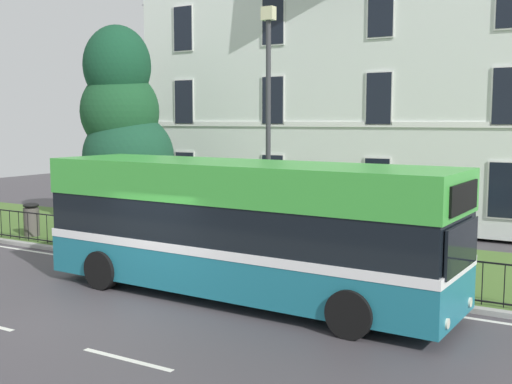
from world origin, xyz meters
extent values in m
cube|color=#423E43|center=(0.00, 0.00, -0.03)|extent=(60.00, 56.00, 0.06)
cube|color=silver|center=(0.00, 3.65, 0.00)|extent=(54.00, 0.14, 0.01)
cube|color=silver|center=(2.00, -1.80, 0.00)|extent=(2.00, 0.12, 0.01)
cube|color=#9E9E99|center=(0.00, 4.12, 0.06)|extent=(57.00, 0.24, 0.12)
cube|color=#496C2E|center=(0.00, 7.39, 0.06)|extent=(57.00, 6.31, 0.12)
cube|color=silver|center=(-0.85, 16.91, 5.18)|extent=(17.63, 8.76, 10.11)
cube|color=white|center=(-0.85, 12.50, 4.00)|extent=(17.63, 0.06, 0.20)
cube|color=#2D333D|center=(-0.85, 12.49, 1.22)|extent=(1.10, 0.06, 2.20)
cube|color=white|center=(-7.46, 12.49, 1.83)|extent=(1.04, 0.04, 1.95)
cube|color=black|center=(-7.46, 12.47, 1.83)|extent=(0.94, 0.03, 1.85)
cube|color=white|center=(-3.06, 12.49, 1.83)|extent=(1.04, 0.04, 1.95)
cube|color=black|center=(-3.06, 12.47, 1.83)|extent=(0.94, 0.03, 1.85)
cube|color=white|center=(1.35, 12.49, 1.83)|extent=(1.04, 0.04, 1.95)
cube|color=black|center=(1.35, 12.47, 1.83)|extent=(0.94, 0.03, 1.85)
cube|color=white|center=(5.76, 12.49, 1.83)|extent=(1.04, 0.04, 1.95)
cube|color=black|center=(5.76, 12.47, 1.83)|extent=(0.94, 0.03, 1.85)
cube|color=white|center=(-7.46, 12.49, 4.94)|extent=(1.04, 0.04, 1.95)
cube|color=black|center=(-7.46, 12.47, 4.94)|extent=(0.94, 0.03, 1.85)
cube|color=white|center=(-3.06, 12.49, 4.94)|extent=(1.04, 0.04, 1.95)
cube|color=black|center=(-3.06, 12.47, 4.94)|extent=(0.94, 0.03, 1.85)
cube|color=white|center=(1.35, 12.49, 4.94)|extent=(1.04, 0.04, 1.95)
cube|color=black|center=(1.35, 12.47, 4.94)|extent=(0.94, 0.03, 1.85)
cube|color=white|center=(5.76, 12.49, 4.94)|extent=(1.04, 0.04, 1.95)
cube|color=black|center=(5.76, 12.47, 4.94)|extent=(0.94, 0.03, 1.85)
cube|color=white|center=(-7.46, 12.49, 8.05)|extent=(1.04, 0.04, 1.95)
cube|color=black|center=(-7.46, 12.47, 8.05)|extent=(0.94, 0.03, 1.85)
cube|color=white|center=(-3.06, 12.49, 8.05)|extent=(1.04, 0.04, 1.95)
cube|color=black|center=(-3.06, 12.47, 8.05)|extent=(0.94, 0.03, 1.85)
cube|color=white|center=(1.35, 12.49, 8.05)|extent=(1.04, 0.04, 1.95)
cube|color=black|center=(1.35, 12.47, 8.05)|extent=(0.94, 0.03, 1.85)
cube|color=black|center=(-0.85, 4.40, 1.07)|extent=(17.88, 0.04, 0.04)
cube|color=black|center=(-0.85, 4.40, 0.20)|extent=(17.88, 0.04, 0.04)
cylinder|color=black|center=(-9.34, 4.40, 0.59)|extent=(0.02, 0.02, 0.95)
cylinder|color=black|center=(-8.88, 4.40, 0.59)|extent=(0.02, 0.02, 0.95)
cylinder|color=black|center=(-8.42, 4.40, 0.59)|extent=(0.02, 0.02, 0.95)
cylinder|color=black|center=(-7.96, 4.40, 0.59)|extent=(0.02, 0.02, 0.95)
cylinder|color=black|center=(-7.50, 4.40, 0.59)|extent=(0.02, 0.02, 0.95)
cylinder|color=black|center=(-7.04, 4.40, 0.59)|extent=(0.02, 0.02, 0.95)
cylinder|color=black|center=(-6.58, 4.40, 0.59)|extent=(0.02, 0.02, 0.95)
cylinder|color=black|center=(-6.13, 4.40, 0.59)|extent=(0.02, 0.02, 0.95)
cylinder|color=black|center=(-5.67, 4.40, 0.59)|extent=(0.02, 0.02, 0.95)
cylinder|color=black|center=(-5.21, 4.40, 0.59)|extent=(0.02, 0.02, 0.95)
cylinder|color=black|center=(-4.75, 4.40, 0.59)|extent=(0.02, 0.02, 0.95)
cylinder|color=black|center=(-4.29, 4.40, 0.59)|extent=(0.02, 0.02, 0.95)
cylinder|color=black|center=(-3.83, 4.40, 0.59)|extent=(0.02, 0.02, 0.95)
cylinder|color=black|center=(-3.37, 4.40, 0.59)|extent=(0.02, 0.02, 0.95)
cylinder|color=black|center=(-2.92, 4.40, 0.59)|extent=(0.02, 0.02, 0.95)
cylinder|color=black|center=(-2.46, 4.40, 0.59)|extent=(0.02, 0.02, 0.95)
cylinder|color=black|center=(-2.00, 4.40, 0.59)|extent=(0.02, 0.02, 0.95)
cylinder|color=black|center=(-1.54, 4.40, 0.59)|extent=(0.02, 0.02, 0.95)
cylinder|color=black|center=(-1.08, 4.40, 0.59)|extent=(0.02, 0.02, 0.95)
cylinder|color=black|center=(-0.62, 4.40, 0.59)|extent=(0.02, 0.02, 0.95)
cylinder|color=black|center=(-0.16, 4.40, 0.59)|extent=(0.02, 0.02, 0.95)
cylinder|color=black|center=(0.29, 4.40, 0.59)|extent=(0.02, 0.02, 0.95)
cylinder|color=black|center=(0.75, 4.40, 0.59)|extent=(0.02, 0.02, 0.95)
cylinder|color=black|center=(1.21, 4.40, 0.59)|extent=(0.02, 0.02, 0.95)
cylinder|color=black|center=(1.67, 4.40, 0.59)|extent=(0.02, 0.02, 0.95)
cylinder|color=black|center=(2.13, 4.40, 0.59)|extent=(0.02, 0.02, 0.95)
cylinder|color=black|center=(2.59, 4.40, 0.59)|extent=(0.02, 0.02, 0.95)
cylinder|color=black|center=(3.05, 4.40, 0.59)|extent=(0.02, 0.02, 0.95)
cylinder|color=black|center=(3.50, 4.40, 0.59)|extent=(0.02, 0.02, 0.95)
cylinder|color=black|center=(3.96, 4.40, 0.59)|extent=(0.02, 0.02, 0.95)
cylinder|color=black|center=(4.42, 4.40, 0.59)|extent=(0.02, 0.02, 0.95)
cylinder|color=black|center=(4.88, 4.40, 0.59)|extent=(0.02, 0.02, 0.95)
cylinder|color=black|center=(5.34, 4.40, 0.59)|extent=(0.02, 0.02, 0.95)
cylinder|color=black|center=(5.80, 4.40, 0.59)|extent=(0.02, 0.02, 0.95)
cylinder|color=black|center=(6.26, 4.40, 0.59)|extent=(0.02, 0.02, 0.95)
cylinder|color=black|center=(6.71, 4.40, 0.59)|extent=(0.02, 0.02, 0.95)
cylinder|color=black|center=(7.17, 4.40, 0.59)|extent=(0.02, 0.02, 0.95)
cylinder|color=#423328|center=(-7.55, 8.60, 0.77)|extent=(0.52, 0.52, 1.31)
ellipsoid|color=#17412D|center=(-7.66, 8.84, 1.04)|extent=(3.73, 3.73, 3.18)
ellipsoid|color=#18432D|center=(-7.36, 8.77, 2.76)|extent=(3.49, 3.49, 3.42)
ellipsoid|color=#1A4927|center=(-7.65, 8.66, 4.49)|extent=(3.00, 3.00, 3.21)
ellipsoid|color=#144028|center=(-7.64, 8.56, 6.21)|extent=(2.56, 2.56, 3.05)
cube|color=#1C6C7F|center=(1.64, 2.53, 0.79)|extent=(10.16, 2.86, 1.05)
cube|color=white|center=(1.64, 2.53, 1.27)|extent=(10.18, 2.89, 0.20)
cube|color=black|center=(1.64, 2.53, 1.81)|extent=(10.08, 2.82, 1.00)
cube|color=green|center=(1.64, 2.53, 2.75)|extent=(10.16, 2.86, 0.88)
cube|color=black|center=(6.70, 2.36, 1.76)|extent=(0.13, 2.12, 0.92)
cube|color=black|center=(6.70, 2.36, 2.70)|extent=(0.12, 1.82, 0.56)
cylinder|color=silver|center=(6.73, 3.17, 0.48)|extent=(0.05, 0.20, 0.20)
cylinder|color=silver|center=(6.67, 1.55, 0.48)|extent=(0.05, 0.20, 0.20)
cylinder|color=black|center=(5.01, 3.63, 0.48)|extent=(0.97, 0.33, 0.96)
cylinder|color=black|center=(4.93, 1.21, 0.48)|extent=(0.97, 0.33, 0.96)
cylinder|color=black|center=(-1.64, 3.86, 0.48)|extent=(0.97, 0.33, 0.96)
cylinder|color=black|center=(-1.72, 1.44, 0.48)|extent=(0.97, 0.33, 0.96)
cylinder|color=#333338|center=(0.65, 5.58, 3.49)|extent=(0.14, 0.14, 6.74)
cube|color=beige|center=(0.65, 5.58, 7.04)|extent=(0.36, 0.24, 0.36)
cylinder|color=#4C4742|center=(-8.60, 5.09, 0.61)|extent=(0.53, 0.53, 0.98)
ellipsoid|color=black|center=(-8.60, 5.09, 1.20)|extent=(0.54, 0.54, 0.19)
camera|label=1|loc=(9.37, -9.84, 4.15)|focal=44.62mm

